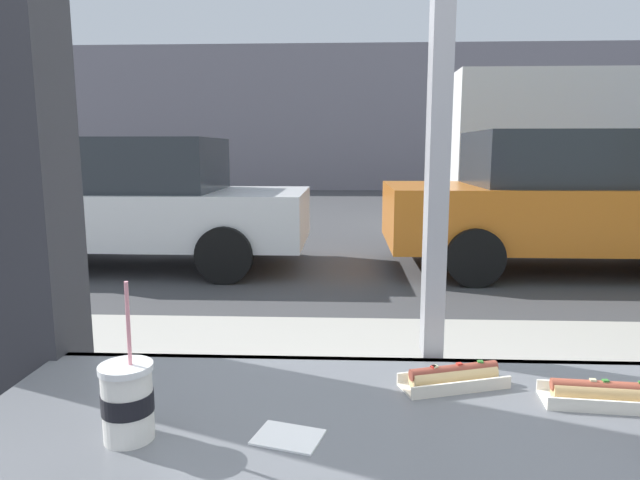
# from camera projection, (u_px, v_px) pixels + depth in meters

# --- Properties ---
(ground_plane) EXTENTS (60.00, 60.00, 0.00)m
(ground_plane) POSITION_uv_depth(u_px,v_px,m) (358.00, 237.00, 9.39)
(ground_plane) COLOR #424244
(sidewalk_strip) EXTENTS (16.00, 2.80, 0.13)m
(sidewalk_strip) POSITION_uv_depth(u_px,v_px,m) (384.00, 405.00, 3.08)
(sidewalk_strip) COLOR #B2ADA3
(sidewalk_strip) RESTS_ON ground
(building_facade_far) EXTENTS (28.00, 1.20, 5.19)m
(building_facade_far) POSITION_uv_depth(u_px,v_px,m) (351.00, 119.00, 20.33)
(building_facade_far) COLOR gray
(building_facade_far) RESTS_ON ground
(soda_cup_left) EXTENTS (0.10, 0.10, 0.30)m
(soda_cup_left) POSITION_uv_depth(u_px,v_px,m) (128.00, 400.00, 0.99)
(soda_cup_left) COLOR silver
(soda_cup_left) RESTS_ON window_counter
(hotdog_tray_near) EXTENTS (0.25, 0.15, 0.05)m
(hotdog_tray_near) POSITION_uv_depth(u_px,v_px,m) (454.00, 377.00, 1.22)
(hotdog_tray_near) COLOR beige
(hotdog_tray_near) RESTS_ON window_counter
(hotdog_tray_far) EXTENTS (0.28, 0.12, 0.05)m
(hotdog_tray_far) POSITION_uv_depth(u_px,v_px,m) (611.00, 394.00, 1.14)
(hotdog_tray_far) COLOR silver
(hotdog_tray_far) RESTS_ON window_counter
(napkin_wrapper) EXTENTS (0.14, 0.12, 0.00)m
(napkin_wrapper) POSITION_uv_depth(u_px,v_px,m) (288.00, 437.00, 1.01)
(napkin_wrapper) COLOR white
(napkin_wrapper) RESTS_ON window_counter
(parked_car_white) EXTENTS (4.41, 1.97, 1.62)m
(parked_car_white) POSITION_uv_depth(u_px,v_px,m) (130.00, 201.00, 6.95)
(parked_car_white) COLOR silver
(parked_car_white) RESTS_ON ground
(parked_car_orange) EXTENTS (4.63, 2.02, 1.69)m
(parked_car_orange) POSITION_uv_depth(u_px,v_px,m) (576.00, 200.00, 6.70)
(parked_car_orange) COLOR orange
(parked_car_orange) RESTS_ON ground
(box_truck) EXTENTS (7.25, 2.44, 2.90)m
(box_truck) POSITION_uv_depth(u_px,v_px,m) (628.00, 143.00, 10.71)
(box_truck) COLOR silver
(box_truck) RESTS_ON ground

